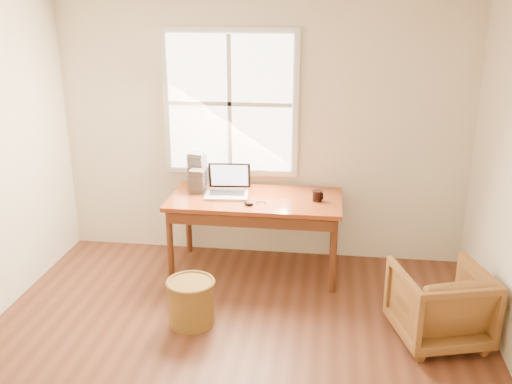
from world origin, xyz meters
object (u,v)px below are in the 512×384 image
Objects in this scene: desk at (255,199)px; cd_stack_a at (198,170)px; coffee_mug at (317,196)px; wicker_stool at (191,303)px; armchair at (440,304)px; laptop at (226,182)px.

cd_stack_a reaches higher than desk.
coffee_mug is 1.24m from cd_stack_a.
desk is 16.30× the size of coffee_mug.
wicker_stool is 3.74× the size of coffee_mug.
cd_stack_a reaches higher than wicker_stool.
laptop is at bearing -43.90° from armchair.
armchair is 6.78× the size of coffee_mug.
wicker_stool is at bearing -80.11° from cd_stack_a.
wicker_stool is at bearing -139.92° from coffee_mug.
armchair is 2.19× the size of cd_stack_a.
armchair is 1.81× the size of wicker_stool.
desk is at bearing 171.78° from coffee_mug.
coffee_mug reaches higher than desk.
desk is 3.99× the size of laptop.
armchair is at bearing -32.30° from desk.
laptop is 0.85m from coffee_mug.
coffee_mug is (0.96, 0.99, 0.62)m from wicker_stool.
cd_stack_a is (-1.19, 0.33, 0.10)m from coffee_mug.
laptop is (0.11, 1.00, 0.71)m from wicker_stool.
desk is 4.36× the size of wicker_stool.
armchair is at bearing 0.97° from wicker_stool.
wicker_stool is 0.92× the size of laptop.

